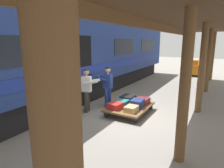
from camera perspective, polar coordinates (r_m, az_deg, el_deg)
name	(u,v)px	position (r m, az deg, el deg)	size (l,w,h in m)	color
ground_plane	(133,118)	(7.22, 6.10, -9.79)	(60.00, 60.00, 0.00)	gray
platform_canopy	(198,21)	(6.22, 24.10, 16.66)	(3.20, 19.29, 3.56)	brown
train_car	(56,57)	(8.85, -16.23, 7.63)	(3.02, 21.33, 4.00)	navy
luggage_cart	(129,107)	(7.54, 5.13, -6.73)	(1.41, 1.93, 0.30)	brown
suitcase_maroon_trunk	(142,101)	(7.85, 8.88, -4.92)	(0.48, 0.55, 0.21)	maroon
suitcase_red_plastic	(116,106)	(7.18, 1.06, -6.41)	(0.45, 0.51, 0.22)	#AD231E
suitcase_teal_softside	(122,102)	(7.63, 2.98, -5.44)	(0.47, 0.56, 0.18)	#1E666B
suitcase_tan_vintage	(131,109)	(6.92, 5.71, -7.28)	(0.39, 0.49, 0.20)	tan
suitcase_black_hardshell	(128,98)	(8.08, 4.68, -4.24)	(0.50, 0.61, 0.23)	black
suitcase_navy_fabric	(137,103)	(7.36, 7.41, -5.70)	(0.43, 0.54, 0.30)	navy
porter_in_overalls	(107,86)	(8.05, -1.34, -0.48)	(0.68, 0.45, 1.70)	navy
porter_by_door	(87,89)	(7.55, -7.33, -1.44)	(0.73, 0.57, 1.70)	#332D28
baggage_tug	(192,68)	(17.11, 22.58, 4.38)	(1.20, 1.77, 1.30)	orange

